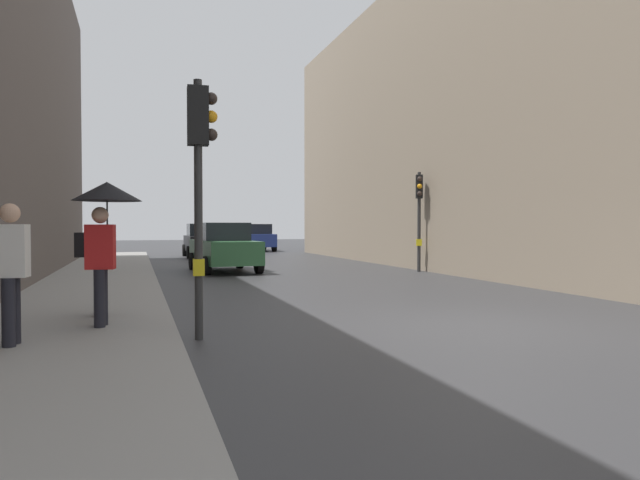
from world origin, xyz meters
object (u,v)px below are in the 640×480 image
object	(u,v)px
car_blue_van	(256,238)
pedestrian_with_grey_backpack	(98,255)
traffic_light_near_left	(200,161)
car_dark_suv	(204,240)
traffic_light_mid_street	(419,203)
car_green_estate	(224,247)
pedestrian_with_umbrella	(105,213)
pedestrian_with_black_backpack	(7,265)

from	to	relation	value
car_blue_van	pedestrian_with_grey_backpack	size ratio (longest dim) A/B	2.40
traffic_light_near_left	car_dark_suv	xyz separation A→B (m)	(2.54, 22.20, -1.71)
traffic_light_mid_street	car_blue_van	xyz separation A→B (m)	(-2.22, 18.40, -1.59)
traffic_light_near_left	car_green_estate	xyz separation A→B (m)	(2.14, 12.32, -1.71)
traffic_light_mid_street	car_dark_suv	world-z (taller)	traffic_light_mid_street
car_green_estate	pedestrian_with_grey_backpack	world-z (taller)	pedestrian_with_grey_backpack
car_dark_suv	pedestrian_with_umbrella	distance (m)	21.94
traffic_light_near_left	car_dark_suv	distance (m)	22.41
car_green_estate	pedestrian_with_grey_backpack	bearing A→B (deg)	-108.90
car_dark_suv	pedestrian_with_grey_backpack	xyz separation A→B (m)	(-4.03, -20.50, 0.29)
car_blue_van	pedestrian_with_grey_backpack	distance (m)	27.93
traffic_light_near_left	pedestrian_with_grey_backpack	world-z (taller)	traffic_light_near_left
car_dark_suv	pedestrian_with_umbrella	size ratio (longest dim) A/B	1.96
traffic_light_near_left	pedestrian_with_black_backpack	size ratio (longest dim) A/B	2.12
traffic_light_mid_street	pedestrian_with_grey_backpack	distance (m)	13.30
pedestrian_with_grey_backpack	car_green_estate	bearing A→B (deg)	71.10
traffic_light_mid_street	traffic_light_near_left	world-z (taller)	traffic_light_near_left
pedestrian_with_black_backpack	car_green_estate	bearing A→B (deg)	70.36
traffic_light_near_left	traffic_light_mid_street	bearing A→B (deg)	48.80
traffic_light_mid_street	car_dark_suv	size ratio (longest dim) A/B	0.85
car_green_estate	pedestrian_with_black_backpack	xyz separation A→B (m)	(-4.56, -12.79, 0.29)
traffic_light_near_left	car_green_estate	size ratio (longest dim) A/B	0.87
pedestrian_with_umbrella	car_green_estate	bearing A→B (deg)	73.50
traffic_light_mid_street	car_dark_suv	bearing A→B (deg)	117.20
pedestrian_with_black_backpack	pedestrian_with_grey_backpack	distance (m)	2.36
car_green_estate	pedestrian_with_grey_backpack	distance (m)	11.22
car_dark_suv	car_green_estate	bearing A→B (deg)	-92.32
traffic_light_mid_street	car_blue_van	bearing A→B (deg)	96.89
car_green_estate	pedestrian_with_umbrella	xyz separation A→B (m)	(-3.46, -11.69, 0.96)
traffic_light_mid_street	car_green_estate	world-z (taller)	traffic_light_mid_street
traffic_light_mid_street	car_green_estate	xyz separation A→B (m)	(-6.65, 2.27, -1.59)
car_green_estate	pedestrian_with_black_backpack	distance (m)	13.58
car_blue_van	pedestrian_with_umbrella	distance (m)	28.93
traffic_light_near_left	car_blue_van	size ratio (longest dim) A/B	0.88
traffic_light_near_left	pedestrian_with_black_backpack	world-z (taller)	traffic_light_near_left
traffic_light_mid_street	car_green_estate	bearing A→B (deg)	161.11
pedestrian_with_umbrella	car_blue_van	bearing A→B (deg)	74.17
traffic_light_near_left	pedestrian_with_grey_backpack	distance (m)	2.67
pedestrian_with_black_backpack	pedestrian_with_umbrella	bearing A→B (deg)	44.83
car_green_estate	car_dark_suv	bearing A→B (deg)	87.68
car_green_estate	car_dark_suv	distance (m)	9.89
pedestrian_with_umbrella	pedestrian_with_black_backpack	distance (m)	1.69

